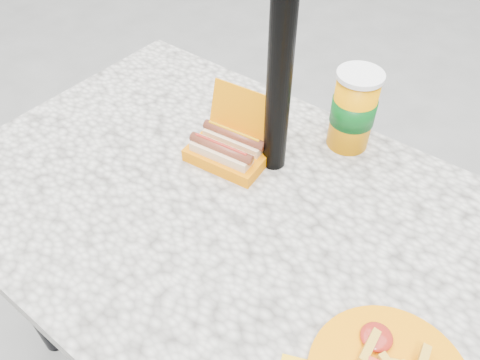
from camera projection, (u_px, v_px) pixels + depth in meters
The scene contains 4 objects.
picnic_table at pixel (230, 237), 1.03m from camera, with size 1.20×0.80×0.75m.
umbrella_pole at pixel (284, 13), 0.80m from camera, with size 0.05×0.05×2.20m, color black.
hotdog_box at pixel (229, 148), 1.03m from camera, with size 0.19×0.16×0.14m.
soda_cup at pixel (353, 110), 1.03m from camera, with size 0.10×0.10×0.19m.
Camera 1 is at (0.41, -0.49, 1.46)m, focal length 35.00 mm.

